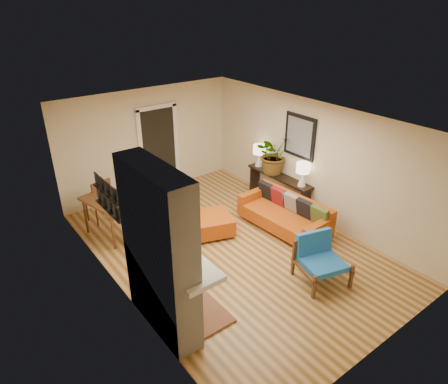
{
  "coord_description": "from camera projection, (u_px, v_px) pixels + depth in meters",
  "views": [
    {
      "loc": [
        -4.1,
        -5.2,
        4.53
      ],
      "look_at": [
        0.0,
        0.2,
        1.15
      ],
      "focal_mm": 32.0,
      "sensor_mm": 36.0,
      "label": 1
    }
  ],
  "objects": [
    {
      "name": "room_shell",
      "position": [
        183.0,
        146.0,
        9.6
      ],
      "size": [
        6.5,
        6.5,
        6.5
      ],
      "color": "tan",
      "rests_on": "ground"
    },
    {
      "name": "fireplace",
      "position": [
        162.0,
        255.0,
        5.6
      ],
      "size": [
        1.09,
        1.68,
        2.6
      ],
      "color": "white",
      "rests_on": "ground"
    },
    {
      "name": "sofa",
      "position": [
        286.0,
        214.0,
        8.45
      ],
      "size": [
        0.96,
        2.03,
        0.79
      ],
      "color": "silver",
      "rests_on": "ground"
    },
    {
      "name": "ottoman",
      "position": [
        212.0,
        223.0,
        8.33
      ],
      "size": [
        1.02,
        1.02,
        0.41
      ],
      "color": "silver",
      "rests_on": "ground"
    },
    {
      "name": "blue_chair",
      "position": [
        319.0,
        256.0,
        6.92
      ],
      "size": [
        0.96,
        0.95,
        0.83
      ],
      "color": "brown",
      "rests_on": "ground"
    },
    {
      "name": "dining_table",
      "position": [
        113.0,
        205.0,
        8.14
      ],
      "size": [
        1.09,
        1.94,
        1.02
      ],
      "color": "brown",
      "rests_on": "ground"
    },
    {
      "name": "console_table",
      "position": [
        279.0,
        181.0,
        9.37
      ],
      "size": [
        0.34,
        1.85,
        0.72
      ],
      "color": "black",
      "rests_on": "ground"
    },
    {
      "name": "lamp_near",
      "position": [
        303.0,
        172.0,
        8.66
      ],
      "size": [
        0.3,
        0.3,
        0.54
      ],
      "color": "white",
      "rests_on": "console_table"
    },
    {
      "name": "lamp_far",
      "position": [
        259.0,
        153.0,
        9.67
      ],
      "size": [
        0.3,
        0.3,
        0.54
      ],
      "color": "white",
      "rests_on": "console_table"
    },
    {
      "name": "houseplant",
      "position": [
        274.0,
        154.0,
        9.24
      ],
      "size": [
        0.89,
        0.78,
        0.95
      ],
      "primitive_type": "imported",
      "rotation": [
        0.0,
        0.0,
        0.04
      ],
      "color": "#1E5919",
      "rests_on": "console_table"
    }
  ]
}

